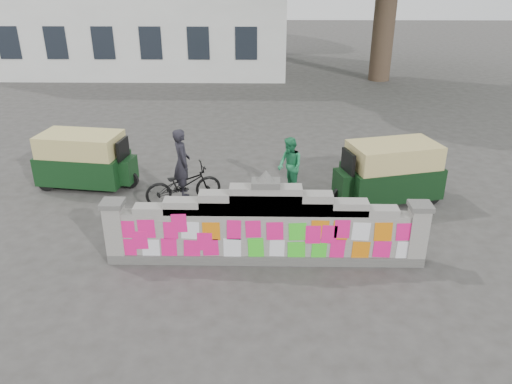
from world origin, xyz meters
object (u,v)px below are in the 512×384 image
at_px(rickshaw_left, 85,159).
at_px(cyclist_rider, 182,172).
at_px(cyclist_bike, 183,185).
at_px(pedestrian, 290,166).
at_px(rickshaw_right, 389,171).

bearing_deg(rickshaw_left, cyclist_rider, -13.18).
height_order(cyclist_bike, rickshaw_left, rickshaw_left).
height_order(pedestrian, rickshaw_left, pedestrian).
bearing_deg(rickshaw_left, rickshaw_right, 2.37).
xyz_separation_m(rickshaw_left, rickshaw_right, (8.04, -0.77, 0.02)).
height_order(pedestrian, rickshaw_right, rickshaw_right).
xyz_separation_m(pedestrian, rickshaw_left, (-5.53, 0.37, 0.01)).
xyz_separation_m(cyclist_rider, pedestrian, (2.71, 0.72, -0.10)).
bearing_deg(rickshaw_right, rickshaw_left, -20.49).
relative_size(pedestrian, rickshaw_right, 0.53).
bearing_deg(cyclist_bike, rickshaw_right, -107.23).
relative_size(rickshaw_left, rickshaw_right, 0.97).
xyz_separation_m(pedestrian, rickshaw_right, (2.51, -0.41, 0.03)).
bearing_deg(rickshaw_right, cyclist_bike, -11.56).
bearing_deg(pedestrian, cyclist_rider, -101.45).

